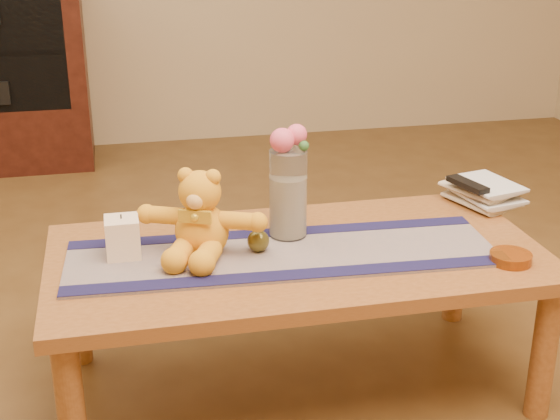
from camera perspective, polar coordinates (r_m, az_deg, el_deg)
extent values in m
plane|color=#4F3316|center=(2.44, 1.17, -12.67)|extent=(5.50, 5.50, 0.00)
cube|color=brown|center=(2.23, 1.26, -3.48)|extent=(1.40, 0.70, 0.04)
cylinder|color=brown|center=(2.05, -14.98, -14.11)|extent=(0.07, 0.07, 0.41)
cylinder|color=brown|center=(2.33, 18.70, -9.83)|extent=(0.07, 0.07, 0.41)
cylinder|color=brown|center=(2.54, -14.64, -6.60)|extent=(0.07, 0.07, 0.41)
cylinder|color=brown|center=(2.78, 12.73, -3.95)|extent=(0.07, 0.07, 0.41)
cube|color=#1A1C49|center=(2.20, 0.21, -3.22)|extent=(1.22, 0.42, 0.01)
cube|color=#15133A|center=(2.07, 0.88, -4.74)|extent=(1.20, 0.13, 0.00)
cube|color=#15133A|center=(2.33, -0.39, -1.64)|extent=(1.20, 0.13, 0.00)
cube|color=#FFE2BB|center=(2.20, -11.41, -1.95)|extent=(0.09, 0.09, 0.11)
cylinder|color=black|center=(2.18, -11.53, -0.47)|extent=(0.00, 0.00, 0.01)
cylinder|color=silver|center=(2.26, 0.60, 1.20)|extent=(0.11, 0.11, 0.26)
cylinder|color=beige|center=(2.28, 0.59, 0.28)|extent=(0.09, 0.09, 0.18)
sphere|color=#EE5471|center=(2.20, 0.16, 5.11)|extent=(0.07, 0.07, 0.07)
sphere|color=#EE5471|center=(2.22, 1.22, 5.53)|extent=(0.06, 0.06, 0.06)
sphere|color=#5451B0|center=(2.25, 0.66, 5.30)|extent=(0.04, 0.04, 0.04)
sphere|color=#5451B0|center=(2.23, -0.26, 4.94)|extent=(0.04, 0.04, 0.04)
sphere|color=#33662D|center=(2.21, 1.74, 4.71)|extent=(0.03, 0.03, 0.03)
sphere|color=#524B1B|center=(2.19, -1.60, -2.27)|extent=(0.07, 0.07, 0.06)
imported|color=beige|center=(2.60, 13.25, 0.36)|extent=(0.23, 0.26, 0.02)
imported|color=beige|center=(2.60, 13.42, 0.74)|extent=(0.20, 0.25, 0.02)
imported|color=beige|center=(2.59, 13.17, 1.14)|extent=(0.24, 0.27, 0.02)
imported|color=beige|center=(2.58, 13.45, 1.54)|extent=(0.21, 0.25, 0.02)
cube|color=black|center=(2.57, 13.53, 1.84)|extent=(0.09, 0.17, 0.02)
cylinder|color=#BF5914|center=(2.24, 16.47, -3.37)|extent=(0.14, 0.14, 0.03)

